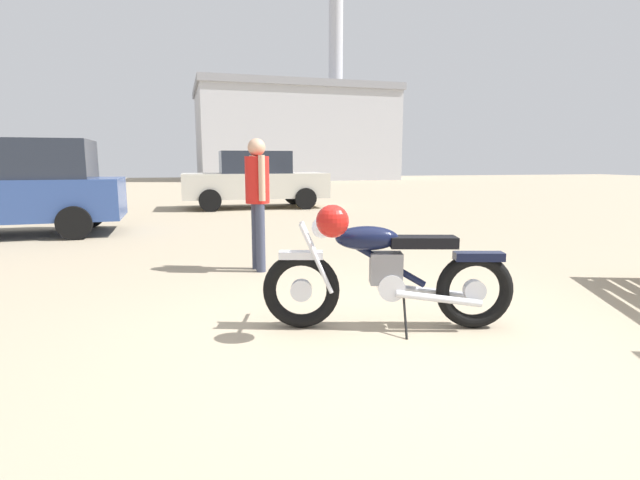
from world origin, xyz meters
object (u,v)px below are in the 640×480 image
Objects in this scene: vintage_motorcycle at (382,271)px; bystander at (257,191)px; white_estate_far at (14,187)px; blue_hatchback_right at (255,180)px.

vintage_motorcycle is 2.59m from bystander.
white_estate_far reaches higher than bystander.
white_estate_far reaches higher than vintage_motorcycle.
bystander is at bearing 132.46° from white_estate_far.
vintage_motorcycle is 8.01m from white_estate_far.
blue_hatchback_right is (0.13, 10.87, 0.34)m from vintage_motorcycle.
vintage_motorcycle is at bearing 123.74° from white_estate_far.
vintage_motorcycle is at bearing 96.10° from bystander.
blue_hatchback_right is at bearing -106.74° from bystander.
blue_hatchback_right is 6.65m from white_estate_far.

